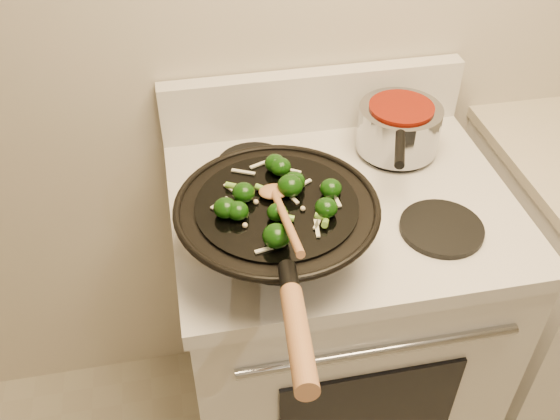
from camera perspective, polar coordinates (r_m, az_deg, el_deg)
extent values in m
cube|color=silver|center=(1.78, 4.66, -10.81)|extent=(0.76, 0.64, 0.88)
cube|color=silver|center=(1.45, 5.62, 0.55)|extent=(0.78, 0.66, 0.04)
cube|color=silver|center=(1.63, 3.02, 10.00)|extent=(0.78, 0.05, 0.16)
cylinder|color=#999CA2|center=(1.32, 9.14, -12.61)|extent=(0.60, 0.02, 0.02)
cube|color=black|center=(1.51, 8.13, -17.66)|extent=(0.42, 0.01, 0.28)
cylinder|color=black|center=(1.29, -0.27, -3.76)|extent=(0.18, 0.18, 0.01)
cylinder|color=black|center=(1.38, 14.55, -1.63)|extent=(0.18, 0.18, 0.01)
cylinder|color=black|center=(1.51, -2.41, 4.10)|extent=(0.18, 0.18, 0.01)
cylinder|color=black|center=(1.59, 10.52, 5.52)|extent=(0.18, 0.18, 0.01)
torus|color=black|center=(1.21, -0.29, 0.36)|extent=(0.40, 0.40, 0.01)
cylinder|color=black|center=(1.20, -0.29, 0.47)|extent=(0.32, 0.32, 0.01)
cylinder|color=black|center=(1.02, 0.80, -6.27)|extent=(0.04, 0.07, 0.04)
cylinder|color=#A76D41|center=(0.91, 1.69, -11.53)|extent=(0.06, 0.21, 0.07)
ellipsoid|color=black|center=(1.23, 1.31, 2.66)|extent=(0.04, 0.04, 0.04)
cylinder|color=#4C7A2C|center=(1.24, 1.90, 2.31)|extent=(0.02, 0.01, 0.01)
ellipsoid|color=black|center=(1.20, -3.35, 1.61)|extent=(0.04, 0.04, 0.04)
ellipsoid|color=black|center=(1.27, 0.05, 3.97)|extent=(0.04, 0.04, 0.04)
ellipsoid|color=black|center=(1.22, 4.67, 1.99)|extent=(0.04, 0.04, 0.04)
cylinder|color=#4C7A2C|center=(1.23, 5.23, 1.65)|extent=(0.02, 0.02, 0.01)
ellipsoid|color=black|center=(1.21, 0.94, 2.25)|extent=(0.05, 0.05, 0.04)
ellipsoid|color=black|center=(1.28, -0.46, 4.30)|extent=(0.04, 0.04, 0.04)
ellipsoid|color=black|center=(1.16, -3.90, -0.07)|extent=(0.04, 0.04, 0.04)
cylinder|color=#4C7A2C|center=(1.17, -3.27, -0.38)|extent=(0.02, 0.02, 0.01)
ellipsoid|color=black|center=(1.17, -5.03, 0.19)|extent=(0.05, 0.05, 0.04)
ellipsoid|color=black|center=(1.17, 4.24, 0.21)|extent=(0.04, 0.04, 0.04)
ellipsoid|color=black|center=(1.10, -0.35, -2.39)|extent=(0.05, 0.05, 0.04)
cylinder|color=#4C7A2C|center=(1.12, 0.42, -2.82)|extent=(0.02, 0.02, 0.01)
ellipsoid|color=black|center=(1.16, -0.28, -0.21)|extent=(0.04, 0.04, 0.03)
cube|color=white|center=(1.15, 3.39, -1.67)|extent=(0.01, 0.05, 0.00)
cube|color=white|center=(1.28, 1.00, 3.66)|extent=(0.04, 0.03, 0.00)
cube|color=white|center=(1.22, 0.92, 1.34)|extent=(0.03, 0.06, 0.00)
cube|color=white|center=(1.29, -0.50, 3.82)|extent=(0.02, 0.04, 0.00)
cube|color=white|center=(1.28, -3.38, 3.51)|extent=(0.05, 0.03, 0.00)
cube|color=white|center=(1.21, 5.16, 1.03)|extent=(0.01, 0.05, 0.00)
cube|color=white|center=(1.20, 4.61, 0.47)|extent=(0.02, 0.04, 0.00)
cube|color=white|center=(1.24, 1.98, 2.33)|extent=(0.05, 0.03, 0.00)
cube|color=white|center=(1.16, 3.59, -0.95)|extent=(0.03, 0.05, 0.00)
cube|color=white|center=(1.23, -4.43, 1.86)|extent=(0.03, 0.04, 0.00)
cube|color=white|center=(1.20, -5.55, 0.64)|extent=(0.04, 0.03, 0.00)
cube|color=white|center=(1.11, -1.25, -3.58)|extent=(0.04, 0.02, 0.00)
cube|color=white|center=(1.30, -1.91, 4.20)|extent=(0.04, 0.02, 0.00)
cylinder|color=#6AA635|center=(1.15, 4.15, -1.19)|extent=(0.01, 0.03, 0.02)
cylinder|color=#6AA635|center=(1.22, 0.36, 1.94)|extent=(0.03, 0.03, 0.02)
cylinder|color=#6AA635|center=(1.17, 3.70, -0.56)|extent=(0.02, 0.03, 0.02)
cylinder|color=#6AA635|center=(1.24, -4.50, 2.24)|extent=(0.03, 0.03, 0.02)
cylinder|color=#6AA635|center=(1.23, -1.75, 2.01)|extent=(0.02, 0.03, 0.02)
cylinder|color=#6AA635|center=(1.28, 0.11, 3.93)|extent=(0.02, 0.03, 0.01)
cylinder|color=#6AA635|center=(1.17, 0.16, -0.45)|extent=(0.03, 0.02, 0.01)
cylinder|color=#6AA635|center=(1.16, 0.77, -0.72)|extent=(0.03, 0.02, 0.02)
sphere|color=beige|center=(1.20, -2.22, 0.74)|extent=(0.01, 0.01, 0.01)
sphere|color=beige|center=(1.22, -4.02, 1.34)|extent=(0.01, 0.01, 0.01)
sphere|color=beige|center=(1.15, -3.22, -1.40)|extent=(0.01, 0.01, 0.01)
sphere|color=beige|center=(1.19, 2.09, 0.13)|extent=(0.01, 0.01, 0.01)
sphere|color=beige|center=(1.24, 3.89, 2.17)|extent=(0.01, 0.01, 0.01)
ellipsoid|color=#A76D41|center=(1.22, -0.57, 1.71)|extent=(0.06, 0.05, 0.02)
cylinder|color=#A76D41|center=(1.10, 0.57, -0.99)|extent=(0.02, 0.25, 0.08)
cylinder|color=#999CA2|center=(1.56, 10.79, 7.40)|extent=(0.20, 0.20, 0.11)
cylinder|color=#6C1105|center=(1.53, 11.07, 9.23)|extent=(0.16, 0.16, 0.01)
cylinder|color=black|center=(1.40, 10.91, 5.51)|extent=(0.06, 0.12, 0.02)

